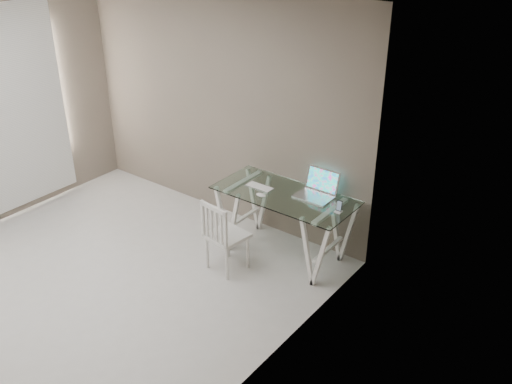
% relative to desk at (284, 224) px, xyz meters
% --- Properties ---
extents(room, '(4.50, 4.52, 2.71)m').
position_rel_desk_xyz_m(room, '(-1.26, -1.83, 1.33)').
color(room, '#B6B3AE').
rests_on(room, ground).
extents(desk, '(1.50, 0.70, 0.75)m').
position_rel_desk_xyz_m(desk, '(0.00, 0.00, 0.00)').
color(desk, silver).
rests_on(desk, ground).
extents(chair, '(0.41, 0.41, 0.81)m').
position_rel_desk_xyz_m(chair, '(-0.33, -0.63, 0.07)').
color(chair, silver).
rests_on(chair, ground).
extents(laptop, '(0.38, 0.34, 0.26)m').
position_rel_desk_xyz_m(laptop, '(0.28, 0.19, 0.43)').
color(laptop, '#B8B7BC').
rests_on(laptop, desk).
extents(keyboard, '(0.31, 0.13, 0.01)m').
position_rel_desk_xyz_m(keyboard, '(-0.31, -0.03, 0.37)').
color(keyboard, silver).
rests_on(keyboard, desk).
extents(mouse, '(0.11, 0.07, 0.04)m').
position_rel_desk_xyz_m(mouse, '(-0.17, -0.19, 0.38)').
color(mouse, silver).
rests_on(mouse, desk).
extents(phone_dock, '(0.07, 0.07, 0.13)m').
position_rel_desk_xyz_m(phone_dock, '(0.64, 0.00, 0.40)').
color(phone_dock, white).
rests_on(phone_dock, desk).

